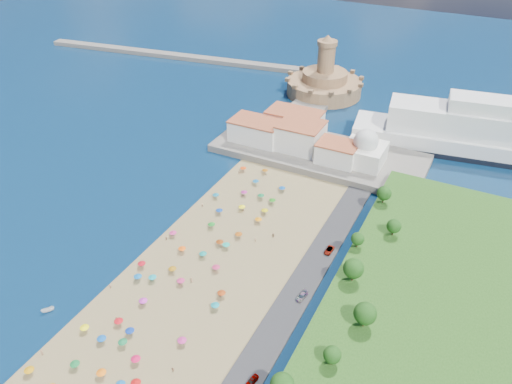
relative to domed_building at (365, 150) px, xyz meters
The scene contains 12 objects.
ground 77.60m from the domed_building, 112.91° to the right, with size 700.00×700.00×0.00m, color #071938.
terrace 21.44m from the domed_building, behind, with size 90.00×36.00×3.00m, color #59544C.
jetty 56.51m from the domed_building, 138.62° to the left, with size 18.00×70.00×2.40m, color #59544C.
breakwater 162.43m from the domed_building, 149.64° to the left, with size 200.00×7.00×2.60m, color #59544C.
waterfront_buildings 33.17m from the domed_building, behind, with size 57.00×29.00×11.00m.
domed_building is the anchor object (origin of this frame).
fortress 79.11m from the domed_building, 122.08° to the left, with size 40.00×40.00×32.40m.
beach_parasols 89.15m from the domed_building, 110.12° to the right, with size 32.41×117.48×2.20m.
beachgoers 82.05m from the domed_building, 113.12° to the right, with size 33.99×101.61×1.87m.
moored_boats 139.35m from the domed_building, 115.05° to the right, with size 8.19×21.82×1.47m.
parked_cars 79.78m from the domed_building, 85.67° to the right, with size 2.69×59.16×1.40m.
hillside_trees 82.53m from the domed_building, 76.68° to the right, with size 17.21×108.89×7.64m.
Camera 1 is at (70.86, -106.87, 106.60)m, focal length 35.00 mm.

